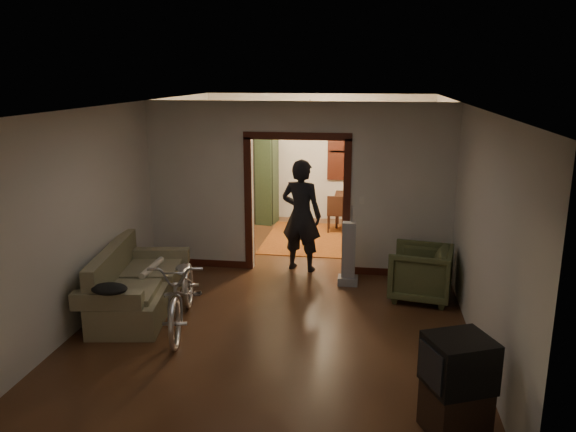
% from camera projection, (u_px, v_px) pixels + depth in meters
% --- Properties ---
extents(floor, '(5.00, 8.50, 0.01)m').
position_uv_depth(floor, '(291.00, 285.00, 8.79)').
color(floor, '#371E11').
rests_on(floor, ground).
extents(ceiling, '(5.00, 8.50, 0.01)m').
position_uv_depth(ceiling, '(291.00, 104.00, 8.09)').
color(ceiling, white).
rests_on(ceiling, floor).
extents(wall_back, '(5.00, 0.02, 2.80)m').
position_uv_depth(wall_back, '(318.00, 158.00, 12.51)').
color(wall_back, beige).
rests_on(wall_back, floor).
extents(wall_left, '(0.02, 8.50, 2.80)m').
position_uv_depth(wall_left, '(133.00, 193.00, 8.80)').
color(wall_left, beige).
rests_on(wall_left, floor).
extents(wall_right, '(0.02, 8.50, 2.80)m').
position_uv_depth(wall_right, '(462.00, 204.00, 8.08)').
color(wall_right, beige).
rests_on(wall_right, floor).
extents(partition_wall, '(5.00, 0.14, 2.80)m').
position_uv_depth(partition_wall, '(297.00, 188.00, 9.16)').
color(partition_wall, beige).
rests_on(partition_wall, floor).
extents(door_casing, '(1.74, 0.20, 2.32)m').
position_uv_depth(door_casing, '(297.00, 206.00, 9.23)').
color(door_casing, '#37140C').
rests_on(door_casing, floor).
extents(far_window, '(0.98, 0.06, 1.28)m').
position_uv_depth(far_window, '(350.00, 152.00, 12.34)').
color(far_window, black).
rests_on(far_window, wall_back).
extents(chandelier, '(0.24, 0.24, 0.24)m').
position_uv_depth(chandelier, '(310.00, 121.00, 10.60)').
color(chandelier, '#FFE0A5').
rests_on(chandelier, ceiling).
extents(light_switch, '(0.08, 0.01, 0.12)m').
position_uv_depth(light_switch, '(362.00, 200.00, 8.97)').
color(light_switch, silver).
rests_on(light_switch, partition_wall).
extents(sofa, '(1.17, 2.06, 0.90)m').
position_uv_depth(sofa, '(137.00, 280.00, 7.76)').
color(sofa, '#6B6847').
rests_on(sofa, floor).
extents(rolled_paper, '(0.09, 0.74, 0.09)m').
position_uv_depth(rolled_paper, '(152.00, 268.00, 8.01)').
color(rolled_paper, beige).
rests_on(rolled_paper, sofa).
extents(jacket, '(0.45, 0.33, 0.13)m').
position_uv_depth(jacket, '(109.00, 289.00, 6.83)').
color(jacket, black).
rests_on(jacket, sofa).
extents(bicycle, '(1.01, 1.98, 0.99)m').
position_uv_depth(bicycle, '(183.00, 290.00, 7.26)').
color(bicycle, silver).
rests_on(bicycle, floor).
extents(armchair, '(1.01, 0.99, 0.79)m').
position_uv_depth(armchair, '(420.00, 273.00, 8.20)').
color(armchair, '#4A512E').
rests_on(armchair, floor).
extents(tv_stand, '(0.66, 0.63, 0.47)m').
position_uv_depth(tv_stand, '(455.00, 410.00, 5.14)').
color(tv_stand, black).
rests_on(tv_stand, floor).
extents(crt_tv, '(0.70, 0.67, 0.47)m').
position_uv_depth(crt_tv, '(459.00, 363.00, 5.03)').
color(crt_tv, black).
rests_on(crt_tv, tv_stand).
extents(vacuum, '(0.31, 0.25, 1.01)m').
position_uv_depth(vacuum, '(349.00, 254.00, 8.72)').
color(vacuum, gray).
rests_on(vacuum, floor).
extents(person, '(0.78, 0.61, 1.88)m').
position_uv_depth(person, '(301.00, 215.00, 9.29)').
color(person, black).
rests_on(person, floor).
extents(oriental_rug, '(1.81, 2.36, 0.02)m').
position_uv_depth(oriental_rug, '(311.00, 238.00, 11.26)').
color(oriental_rug, '#642A0F').
rests_on(oriental_rug, floor).
extents(locker, '(1.02, 0.67, 1.89)m').
position_uv_depth(locker, '(255.00, 180.00, 12.33)').
color(locker, '#21311D').
rests_on(locker, floor).
extents(globe, '(0.30, 0.30, 0.30)m').
position_uv_depth(globe, '(254.00, 135.00, 12.09)').
color(globe, '#1E5972').
rests_on(globe, locker).
extents(desk, '(0.99, 0.57, 0.72)m').
position_uv_depth(desk, '(358.00, 211.00, 12.03)').
color(desk, black).
rests_on(desk, floor).
extents(desk_chair, '(0.40, 0.40, 0.79)m').
position_uv_depth(desk_chair, '(336.00, 213.00, 11.66)').
color(desk_chair, black).
rests_on(desk_chair, floor).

